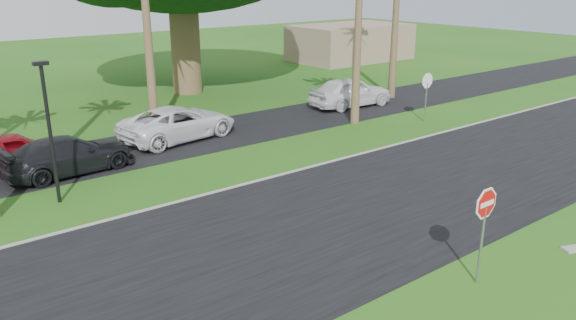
{
  "coord_description": "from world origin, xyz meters",
  "views": [
    {
      "loc": [
        -10.54,
        -9.71,
        7.19
      ],
      "look_at": [
        -0.64,
        3.07,
        1.8
      ],
      "focal_mm": 35.0,
      "sensor_mm": 36.0,
      "label": 1
    }
  ],
  "objects_px": {
    "car_pickup": "(350,92)",
    "car_red": "(13,151)",
    "car_dark": "(69,155)",
    "stop_sign_far": "(427,87)",
    "stop_sign_near": "(485,216)",
    "car_minivan": "(179,123)"
  },
  "relations": [
    {
      "from": "car_red",
      "to": "car_dark",
      "type": "height_order",
      "value": "car_red"
    },
    {
      "from": "stop_sign_near",
      "to": "stop_sign_far",
      "type": "height_order",
      "value": "same"
    },
    {
      "from": "car_minivan",
      "to": "car_pickup",
      "type": "xyz_separation_m",
      "value": [
        10.73,
        0.03,
        0.08
      ]
    },
    {
      "from": "stop_sign_near",
      "to": "car_minivan",
      "type": "height_order",
      "value": "stop_sign_near"
    },
    {
      "from": "car_red",
      "to": "car_pickup",
      "type": "xyz_separation_m",
      "value": [
        17.66,
        -0.18,
        0.12
      ]
    },
    {
      "from": "car_red",
      "to": "car_pickup",
      "type": "bearing_deg",
      "value": -89.21
    },
    {
      "from": "stop_sign_far",
      "to": "car_red",
      "type": "bearing_deg",
      "value": -15.04
    },
    {
      "from": "stop_sign_near",
      "to": "car_minivan",
      "type": "bearing_deg",
      "value": 89.66
    },
    {
      "from": "car_pickup",
      "to": "car_dark",
      "type": "bearing_deg",
      "value": 100.01
    },
    {
      "from": "car_dark",
      "to": "car_pickup",
      "type": "height_order",
      "value": "car_pickup"
    },
    {
      "from": "stop_sign_near",
      "to": "stop_sign_far",
      "type": "relative_size",
      "value": 1.0
    },
    {
      "from": "stop_sign_far",
      "to": "car_dark",
      "type": "height_order",
      "value": "stop_sign_far"
    },
    {
      "from": "car_pickup",
      "to": "stop_sign_far",
      "type": "bearing_deg",
      "value": -167.57
    },
    {
      "from": "stop_sign_near",
      "to": "car_pickup",
      "type": "height_order",
      "value": "stop_sign_near"
    },
    {
      "from": "car_minivan",
      "to": "stop_sign_far",
      "type": "bearing_deg",
      "value": -121.0
    },
    {
      "from": "stop_sign_far",
      "to": "car_dark",
      "type": "distance_m",
      "value": 17.11
    },
    {
      "from": "car_red",
      "to": "stop_sign_far",
      "type": "bearing_deg",
      "value": -103.69
    },
    {
      "from": "car_red",
      "to": "car_pickup",
      "type": "relative_size",
      "value": 0.85
    },
    {
      "from": "car_red",
      "to": "car_dark",
      "type": "bearing_deg",
      "value": -137.63
    },
    {
      "from": "car_pickup",
      "to": "stop_sign_near",
      "type": "bearing_deg",
      "value": 149.83
    },
    {
      "from": "car_pickup",
      "to": "car_red",
      "type": "bearing_deg",
      "value": 93.74
    },
    {
      "from": "car_red",
      "to": "stop_sign_near",
      "type": "bearing_deg",
      "value": -155.41
    }
  ]
}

